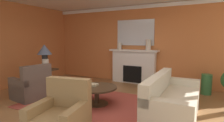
{
  "coord_description": "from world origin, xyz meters",
  "views": [
    {
      "loc": [
        2.17,
        -3.53,
        1.63
      ],
      "look_at": [
        -0.19,
        0.99,
        1.0
      ],
      "focal_mm": 29.26,
      "sensor_mm": 36.0,
      "label": 1
    }
  ],
  "objects": [
    {
      "name": "vase_on_side_table",
      "position": [
        -2.05,
        0.29,
        0.86
      ],
      "size": [
        0.18,
        0.18,
        0.32
      ],
      "primitive_type": "cylinder",
      "color": "beige",
      "rests_on": "side_table"
    },
    {
      "name": "armchair_facing_fireplace",
      "position": [
        0.11,
        -1.4,
        0.31
      ],
      "size": [
        0.93,
        0.93,
        0.95
      ],
      "color": "#9E7A4C",
      "rests_on": "ground_plane"
    },
    {
      "name": "crown_moulding",
      "position": [
        0.0,
        2.81,
        2.74
      ],
      "size": [
        7.76,
        0.08,
        0.12
      ],
      "primitive_type": "cube",
      "color": "white"
    },
    {
      "name": "area_rug",
      "position": [
        -0.2,
        0.18,
        0.01
      ],
      "size": [
        3.57,
        2.33,
        0.01
      ],
      "primitive_type": "cube",
      "color": "#993D33",
      "rests_on": "ground_plane"
    },
    {
      "name": "vase_mantel_left",
      "position": [
        -0.74,
        2.63,
        1.35
      ],
      "size": [
        0.16,
        0.16,
        0.24
      ],
      "primitive_type": "cylinder",
      "color": "beige",
      "rests_on": "fireplace"
    },
    {
      "name": "ground_plane",
      "position": [
        0.0,
        0.0,
        0.0
      ],
      "size": [
        9.31,
        9.31,
        0.0
      ],
      "primitive_type": "plane",
      "color": "olive"
    },
    {
      "name": "vase_tall_corner",
      "position": [
        2.21,
        2.38,
        0.3
      ],
      "size": [
        0.29,
        0.29,
        0.59
      ],
      "primitive_type": "cylinder",
      "color": "#33703D",
      "rests_on": "ground_plane"
    },
    {
      "name": "side_table",
      "position": [
        -2.2,
        0.41,
        0.4
      ],
      "size": [
        0.56,
        0.56,
        0.7
      ],
      "color": "#3D2D1E",
      "rests_on": "ground_plane"
    },
    {
      "name": "table_lamp",
      "position": [
        -2.2,
        0.41,
        1.22
      ],
      "size": [
        0.44,
        0.44,
        0.75
      ],
      "color": "black",
      "rests_on": "side_table"
    },
    {
      "name": "wall_window",
      "position": [
        -3.64,
        0.3,
        1.41
      ],
      "size": [
        0.12,
        6.26,
        2.82
      ],
      "primitive_type": "cube",
      "color": "#CC723D",
      "rests_on": "ground_plane"
    },
    {
      "name": "wall_fireplace",
      "position": [
        0.0,
        2.89,
        1.41
      ],
      "size": [
        7.76,
        0.12,
        2.82
      ],
      "primitive_type": "cube",
      "color": "#CC723D",
      "rests_on": "ground_plane"
    },
    {
      "name": "coffee_table",
      "position": [
        -0.2,
        0.18,
        0.34
      ],
      "size": [
        1.0,
        1.0,
        0.45
      ],
      "color": "#3D2D1E",
      "rests_on": "ground_plane"
    },
    {
      "name": "fireplace",
      "position": [
        -0.19,
        2.68,
        0.58
      ],
      "size": [
        1.8,
        0.35,
        1.23
      ],
      "color": "white",
      "rests_on": "ground_plane"
    },
    {
      "name": "armchair_near_window",
      "position": [
        -1.99,
        -0.27,
        0.31
      ],
      "size": [
        0.91,
        0.91,
        0.95
      ],
      "color": "brown",
      "rests_on": "ground_plane"
    },
    {
      "name": "book_red_cover",
      "position": [
        -0.32,
        0.24,
        0.47
      ],
      "size": [
        0.21,
        0.19,
        0.05
      ],
      "primitive_type": "cube",
      "rotation": [
        0.0,
        0.0,
        0.06
      ],
      "color": "tan",
      "rests_on": "coffee_table"
    },
    {
      "name": "sofa",
      "position": [
        1.56,
        0.39,
        0.3
      ],
      "size": [
        0.9,
        2.1,
        0.85
      ],
      "color": "beige",
      "rests_on": "ground_plane"
    },
    {
      "name": "mantel_mirror",
      "position": [
        -0.19,
        2.8,
        1.84
      ],
      "size": [
        1.4,
        0.04,
        0.92
      ],
      "primitive_type": "cube",
      "color": "silver"
    },
    {
      "name": "vase_mantel_right",
      "position": [
        0.36,
        2.63,
        1.42
      ],
      "size": [
        0.18,
        0.18,
        0.37
      ],
      "primitive_type": "cylinder",
      "color": "beige",
      "rests_on": "fireplace"
    }
  ]
}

